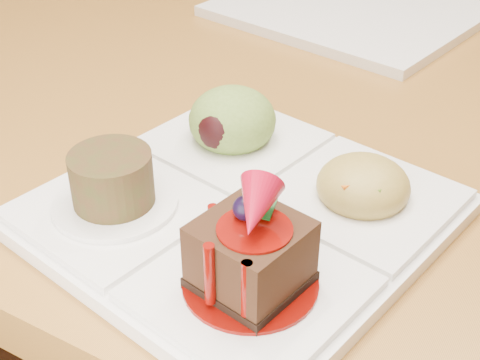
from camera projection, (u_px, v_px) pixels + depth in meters
The scene contains 3 objects.
ground at pixel (346, 289), 1.50m from camera, with size 6.00×6.00×0.00m, color brown.
sampler_plate at pixel (242, 194), 0.47m from camera, with size 0.30×0.30×0.10m.
second_plate at pixel (358, 7), 0.84m from camera, with size 0.29×0.29×0.01m, color white.
Camera 1 is at (0.35, -1.08, 1.04)m, focal length 50.00 mm.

